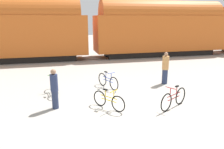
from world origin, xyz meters
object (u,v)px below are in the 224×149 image
Objects in this scene: bicycle_yellow at (109,100)px; person_in_tan at (165,68)px; bicycle_blue at (108,81)px; bicycle_maroon at (174,99)px; bicycle_green at (54,86)px; freight_train at (91,28)px; person_in_navy at (54,89)px.

person_in_tan reaches higher than bicycle_yellow.
bicycle_blue is 3.86m from bicycle_maroon.
bicycle_blue reaches higher than bicycle_yellow.
bicycle_green is 3.32m from bicycle_yellow.
bicycle_maroon reaches higher than bicycle_yellow.
bicycle_green is (-3.28, -9.35, -2.39)m from freight_train.
bicycle_maroon is at bearing -82.85° from freight_train.
person_in_tan is at bearing 34.80° from bicycle_yellow.
freight_train reaches higher than bicycle_yellow.
person_in_tan is at bearing -72.84° from freight_train.
bicycle_green is 6.13m from person_in_tan.
bicycle_maroon is 3.53m from person_in_tan.
person_in_tan reaches higher than bicycle_maroon.
person_in_tan is at bearing 68.78° from bicycle_maroon.
freight_train is 12.71m from bicycle_maroon.
bicycle_maroon is 4.93m from person_in_navy.
bicycle_maroon reaches higher than bicycle_green.
bicycle_blue is (-0.50, -9.12, -2.39)m from freight_train.
bicycle_green is at bearing 147.84° from bicycle_maroon.
bicycle_maroon is at bearing -11.48° from bicycle_yellow.
bicycle_green is at bearing -51.94° from person_in_tan.
bicycle_green reaches higher than bicycle_blue.
person_in_tan is (3.32, -0.01, 0.53)m from bicycle_blue.
freight_train is at bearing 86.89° from bicycle_blue.
bicycle_green is 5.71m from bicycle_maroon.
bicycle_blue is at bearing 158.95° from person_in_navy.
freight_train reaches higher than bicycle_green.
bicycle_yellow is at bearing -19.19° from person_in_tan.
freight_train is 29.93× the size of person_in_tan.
bicycle_maroon is (4.84, -3.04, 0.02)m from bicycle_green.
bicycle_yellow is at bearing -48.86° from bicycle_green.
freight_train is 9.44m from bicycle_blue.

